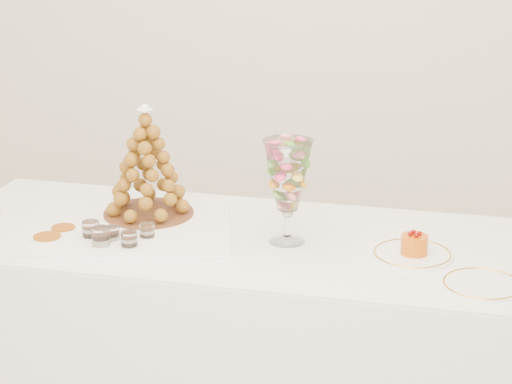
# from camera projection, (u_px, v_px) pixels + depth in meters

# --- Properties ---
(buffet_table) EXTENTS (1.98, 0.89, 0.73)m
(buffet_table) POSITION_uv_depth(u_px,v_px,m) (236.00, 339.00, 3.33)
(buffet_table) COLOR white
(buffet_table) RESTS_ON ground
(lace_tray) EXTENTS (0.76, 0.63, 0.02)m
(lace_tray) POSITION_uv_depth(u_px,v_px,m) (128.00, 227.00, 3.26)
(lace_tray) COLOR white
(lace_tray) RESTS_ON buffet_table
(macaron_vase) EXTENTS (0.15, 0.15, 0.33)m
(macaron_vase) POSITION_uv_depth(u_px,v_px,m) (288.00, 177.00, 3.10)
(macaron_vase) COLOR white
(macaron_vase) RESTS_ON buffet_table
(cake_plate) EXTENTS (0.25, 0.25, 0.01)m
(cake_plate) POSITION_uv_depth(u_px,v_px,m) (412.00, 255.00, 3.05)
(cake_plate) COLOR white
(cake_plate) RESTS_ON buffet_table
(spare_plate) EXTENTS (0.23, 0.23, 0.01)m
(spare_plate) POSITION_uv_depth(u_px,v_px,m) (482.00, 285.00, 2.85)
(spare_plate) COLOR white
(spare_plate) RESTS_ON buffet_table
(verrine_a) EXTENTS (0.06, 0.06, 0.07)m
(verrine_a) POSITION_uv_depth(u_px,v_px,m) (91.00, 232.00, 3.15)
(verrine_a) COLOR white
(verrine_a) RESTS_ON buffet_table
(verrine_b) EXTENTS (0.05, 0.05, 0.06)m
(verrine_b) POSITION_uv_depth(u_px,v_px,m) (112.00, 236.00, 3.13)
(verrine_b) COLOR white
(verrine_b) RESTS_ON buffet_table
(verrine_c) EXTENTS (0.06, 0.06, 0.06)m
(verrine_c) POSITION_uv_depth(u_px,v_px,m) (147.00, 234.00, 3.15)
(verrine_c) COLOR white
(verrine_c) RESTS_ON buffet_table
(verrine_d) EXTENTS (0.07, 0.07, 0.08)m
(verrine_d) POSITION_uv_depth(u_px,v_px,m) (101.00, 240.00, 3.08)
(verrine_d) COLOR white
(verrine_d) RESTS_ON buffet_table
(verrine_e) EXTENTS (0.06, 0.06, 0.07)m
(verrine_e) POSITION_uv_depth(u_px,v_px,m) (129.00, 242.00, 3.08)
(verrine_e) COLOR white
(verrine_e) RESTS_ON buffet_table
(ramekin_back) EXTENTS (0.09, 0.09, 0.03)m
(ramekin_back) POSITION_uv_depth(u_px,v_px,m) (64.00, 232.00, 3.21)
(ramekin_back) COLOR white
(ramekin_back) RESTS_ON buffet_table
(ramekin_front) EXTENTS (0.10, 0.10, 0.03)m
(ramekin_front) POSITION_uv_depth(u_px,v_px,m) (48.00, 241.00, 3.13)
(ramekin_front) COLOR white
(ramekin_front) RESTS_ON buffet_table
(croquembouche) EXTENTS (0.32, 0.32, 0.38)m
(croquembouche) POSITION_uv_depth(u_px,v_px,m) (147.00, 162.00, 3.29)
(croquembouche) COLOR brown
(croquembouche) RESTS_ON lace_tray
(mousse_cake) EXTENTS (0.08, 0.08, 0.07)m
(mousse_cake) POSITION_uv_depth(u_px,v_px,m) (414.00, 244.00, 3.04)
(mousse_cake) COLOR #C75309
(mousse_cake) RESTS_ON cake_plate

